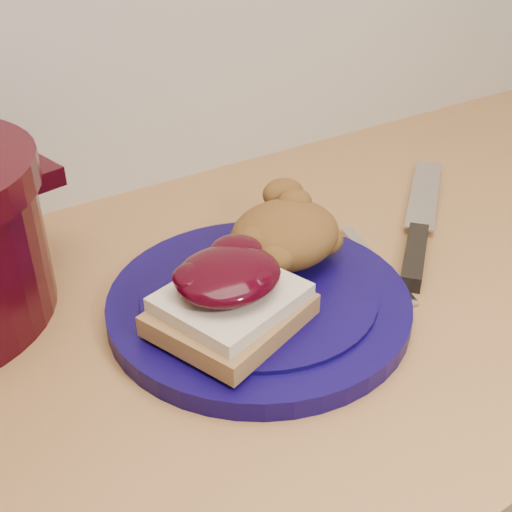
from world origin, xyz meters
TOP-DOWN VIEW (x-y plane):
  - plate at (0.00, 1.48)m, footprint 0.35×0.35m
  - sandwich at (-0.04, 1.46)m, footprint 0.15×0.14m
  - stuffing_mound at (0.06, 1.52)m, footprint 0.14×0.13m
  - chef_knife at (0.23, 1.49)m, footprint 0.26×0.23m
  - butter_knife at (0.16, 1.48)m, footprint 0.06×0.16m

SIDE VIEW (x-z plane):
  - butter_knife at x=0.16m, z-range 0.90..0.90m
  - chef_knife at x=0.23m, z-range 0.90..0.92m
  - plate at x=0.00m, z-range 0.90..0.92m
  - sandwich at x=-0.04m, z-range 0.92..0.98m
  - stuffing_mound at x=0.06m, z-range 0.92..0.98m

